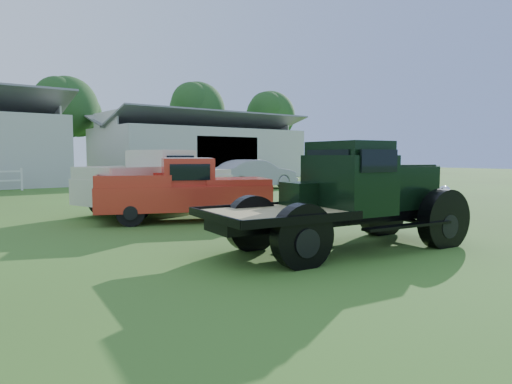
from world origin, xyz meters
TOP-DOWN VIEW (x-y plane):
  - ground at (0.00, 0.00)m, footprint 120.00×120.00m
  - shed_right at (14.00, 27.00)m, footprint 16.80×9.20m
  - tree_c at (5.00, 33.00)m, footprint 5.40×5.40m
  - tree_d at (18.00, 34.00)m, footprint 6.00×6.00m
  - tree_e at (26.00, 32.00)m, footprint 5.70×5.70m
  - vintage_flatbed at (0.92, -0.70)m, footprint 5.61×2.84m
  - red_pickup at (0.36, 4.76)m, footprint 5.30×3.73m
  - white_pickup at (0.70, 7.07)m, footprint 5.78×3.51m
  - misc_car_blue at (5.93, 14.72)m, footprint 5.08×3.12m
  - misc_car_grey at (9.34, 13.15)m, footprint 4.93×1.73m

SIDE VIEW (x-z plane):
  - ground at x=0.00m, z-range 0.00..0.00m
  - misc_car_blue at x=5.93m, z-range 0.00..1.61m
  - misc_car_grey at x=9.34m, z-range 0.00..1.62m
  - red_pickup at x=0.36m, z-range 0.00..1.81m
  - white_pickup at x=0.70m, z-range 0.00..1.99m
  - vintage_flatbed at x=0.92m, z-range 0.00..2.13m
  - shed_right at x=14.00m, z-range 0.00..5.20m
  - tree_c at x=5.00m, z-range 0.00..9.00m
  - tree_e at x=26.00m, z-range 0.00..9.50m
  - tree_d at x=18.00m, z-range 0.00..10.00m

